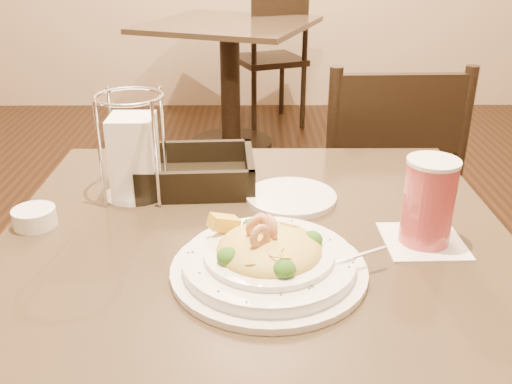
{
  "coord_description": "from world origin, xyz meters",
  "views": [
    {
      "loc": [
        -0.0,
        -0.87,
        1.25
      ],
      "look_at": [
        0.0,
        0.02,
        0.85
      ],
      "focal_mm": 40.0,
      "sensor_mm": 36.0,
      "label": 1
    }
  ],
  "objects_px": {
    "main_table": "(256,349)",
    "background_table": "(230,63)",
    "pasta_bowl": "(269,258)",
    "side_plate": "(291,197)",
    "dining_chair_near": "(379,195)",
    "dining_chair_far": "(272,54)",
    "napkin_caddy": "(134,154)",
    "butter_ramekin": "(34,217)",
    "bread_basket": "(197,175)",
    "drink_glass": "(428,203)"
  },
  "relations": [
    {
      "from": "bread_basket",
      "to": "dining_chair_far",
      "type": "bearing_deg",
      "value": 84.92
    },
    {
      "from": "dining_chair_far",
      "to": "bread_basket",
      "type": "bearing_deg",
      "value": 63.69
    },
    {
      "from": "drink_glass",
      "to": "bread_basket",
      "type": "xyz_separation_m",
      "value": [
        -0.41,
        0.25,
        -0.05
      ]
    },
    {
      "from": "dining_chair_far",
      "to": "pasta_bowl",
      "type": "relative_size",
      "value": 2.76
    },
    {
      "from": "dining_chair_near",
      "to": "butter_ramekin",
      "type": "xyz_separation_m",
      "value": [
        -0.79,
        -0.7,
        0.28
      ]
    },
    {
      "from": "pasta_bowl",
      "to": "side_plate",
      "type": "distance_m",
      "value": 0.27
    },
    {
      "from": "bread_basket",
      "to": "napkin_caddy",
      "type": "relative_size",
      "value": 1.16
    },
    {
      "from": "dining_chair_near",
      "to": "side_plate",
      "type": "xyz_separation_m",
      "value": [
        -0.32,
        -0.6,
        0.27
      ]
    },
    {
      "from": "pasta_bowl",
      "to": "napkin_caddy",
      "type": "distance_m",
      "value": 0.39
    },
    {
      "from": "dining_chair_far",
      "to": "butter_ramekin",
      "type": "height_order",
      "value": "dining_chair_far"
    },
    {
      "from": "drink_glass",
      "to": "background_table",
      "type": "bearing_deg",
      "value": 99.43
    },
    {
      "from": "main_table",
      "to": "dining_chair_near",
      "type": "xyz_separation_m",
      "value": [
        0.39,
        0.75,
        -0.03
      ]
    },
    {
      "from": "dining_chair_far",
      "to": "drink_glass",
      "type": "relative_size",
      "value": 6.12
    },
    {
      "from": "main_table",
      "to": "butter_ramekin",
      "type": "height_order",
      "value": "butter_ramekin"
    },
    {
      "from": "napkin_caddy",
      "to": "main_table",
      "type": "bearing_deg",
      "value": -36.64
    },
    {
      "from": "drink_glass",
      "to": "bread_basket",
      "type": "height_order",
      "value": "drink_glass"
    },
    {
      "from": "dining_chair_near",
      "to": "pasta_bowl",
      "type": "bearing_deg",
      "value": 65.14
    },
    {
      "from": "background_table",
      "to": "bread_basket",
      "type": "relative_size",
      "value": 4.75
    },
    {
      "from": "drink_glass",
      "to": "napkin_caddy",
      "type": "xyz_separation_m",
      "value": [
        -0.52,
        0.19,
        0.02
      ]
    },
    {
      "from": "background_table",
      "to": "side_plate",
      "type": "distance_m",
      "value": 2.45
    },
    {
      "from": "dining_chair_near",
      "to": "side_plate",
      "type": "distance_m",
      "value": 0.73
    },
    {
      "from": "main_table",
      "to": "dining_chair_far",
      "type": "distance_m",
      "value": 3.0
    },
    {
      "from": "dining_chair_near",
      "to": "bread_basket",
      "type": "distance_m",
      "value": 0.79
    },
    {
      "from": "main_table",
      "to": "side_plate",
      "type": "bearing_deg",
      "value": 65.79
    },
    {
      "from": "butter_ramekin",
      "to": "drink_glass",
      "type": "bearing_deg",
      "value": -5.28
    },
    {
      "from": "background_table",
      "to": "butter_ramekin",
      "type": "bearing_deg",
      "value": -95.78
    },
    {
      "from": "butter_ramekin",
      "to": "napkin_caddy",
      "type": "bearing_deg",
      "value": 37.89
    },
    {
      "from": "dining_chair_far",
      "to": "bread_basket",
      "type": "height_order",
      "value": "dining_chair_far"
    },
    {
      "from": "napkin_caddy",
      "to": "dining_chair_near",
      "type": "bearing_deg",
      "value": 42.58
    },
    {
      "from": "bread_basket",
      "to": "main_table",
      "type": "bearing_deg",
      "value": -62.34
    },
    {
      "from": "pasta_bowl",
      "to": "napkin_caddy",
      "type": "bearing_deg",
      "value": 131.85
    },
    {
      "from": "napkin_caddy",
      "to": "side_plate",
      "type": "height_order",
      "value": "napkin_caddy"
    },
    {
      "from": "main_table",
      "to": "drink_glass",
      "type": "height_order",
      "value": "drink_glass"
    },
    {
      "from": "dining_chair_far",
      "to": "pasta_bowl",
      "type": "distance_m",
      "value": 3.12
    },
    {
      "from": "napkin_caddy",
      "to": "butter_ramekin",
      "type": "relative_size",
      "value": 2.76
    },
    {
      "from": "main_table",
      "to": "background_table",
      "type": "xyz_separation_m",
      "value": [
        -0.14,
        2.58,
        0.0
      ]
    },
    {
      "from": "dining_chair_far",
      "to": "pasta_bowl",
      "type": "bearing_deg",
      "value": 66.85
    },
    {
      "from": "dining_chair_near",
      "to": "butter_ramekin",
      "type": "bearing_deg",
      "value": 40.12
    },
    {
      "from": "background_table",
      "to": "main_table",
      "type": "bearing_deg",
      "value": -86.81
    },
    {
      "from": "main_table",
      "to": "dining_chair_far",
      "type": "bearing_deg",
      "value": 87.65
    },
    {
      "from": "drink_glass",
      "to": "side_plate",
      "type": "height_order",
      "value": "drink_glass"
    },
    {
      "from": "pasta_bowl",
      "to": "butter_ramekin",
      "type": "relative_size",
      "value": 4.41
    },
    {
      "from": "dining_chair_near",
      "to": "dining_chair_far",
      "type": "xyz_separation_m",
      "value": [
        -0.27,
        2.24,
        0.0
      ]
    },
    {
      "from": "background_table",
      "to": "dining_chair_far",
      "type": "distance_m",
      "value": 0.49
    },
    {
      "from": "background_table",
      "to": "bread_basket",
      "type": "distance_m",
      "value": 2.36
    },
    {
      "from": "main_table",
      "to": "side_plate",
      "type": "height_order",
      "value": "side_plate"
    },
    {
      "from": "main_table",
      "to": "side_plate",
      "type": "relative_size",
      "value": 5.0
    },
    {
      "from": "side_plate",
      "to": "butter_ramekin",
      "type": "xyz_separation_m",
      "value": [
        -0.47,
        -0.11,
        0.01
      ]
    },
    {
      "from": "butter_ramekin",
      "to": "pasta_bowl",
      "type": "bearing_deg",
      "value": -20.87
    },
    {
      "from": "main_table",
      "to": "napkin_caddy",
      "type": "distance_m",
      "value": 0.45
    }
  ]
}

